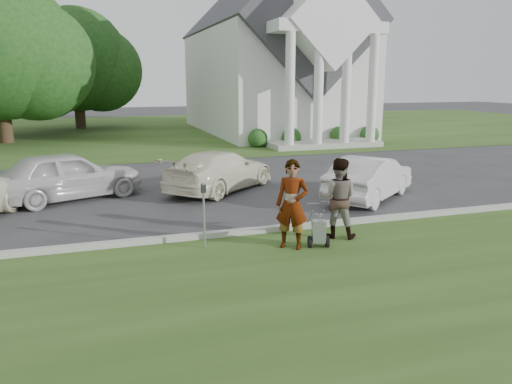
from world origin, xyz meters
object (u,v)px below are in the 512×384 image
tree_back (76,65)px  striping_cart (319,232)px  car_b (67,175)px  car_c (220,170)px  church (273,45)px  car_d (370,178)px  parking_meter_near (204,208)px  person_left (292,205)px  person_right (338,199)px

tree_back → striping_cart: size_ratio=10.08×
striping_cart → car_b: bearing=144.3°
striping_cart → car_c: (-0.64, 6.40, 0.31)m
church → car_c: (-8.16, -17.54, -5.27)m
church → car_b: size_ratio=5.40×
car_c → car_d: size_ratio=1.13×
tree_back → car_c: size_ratio=2.09×
tree_back → car_d: size_ratio=2.37×
church → car_c: church is taller
striping_cart → parking_meter_near: size_ratio=0.65×
tree_back → car_d: (8.94, -27.10, -4.06)m
tree_back → person_left: (4.91, -30.68, -3.75)m
car_c → church: bearing=-66.5°
person_right → car_d: bearing=-100.8°
tree_back → person_right: 31.14m
person_left → person_right: size_ratio=1.05×
striping_cart → parking_meter_near: bearing=178.0°
church → car_c: bearing=-114.9°
person_left → striping_cart: bearing=20.7°
tree_back → person_left: bearing=-80.9°
church → tree_back: 14.77m
church → striping_cart: church is taller
person_left → car_b: size_ratio=0.44×
person_right → car_b: bearing=-14.3°
person_left → parking_meter_near: 1.91m
car_b → tree_back: bearing=-21.4°
church → person_left: church is taller
person_left → car_d: (4.03, 3.58, -0.31)m
striping_cart → church: bearing=87.0°
church → person_left: 25.63m
person_left → tree_back: bearing=133.2°
church → person_right: church is taller
parking_meter_near → car_b: 6.55m
tree_back → car_b: bearing=-89.9°
person_right → car_d: 4.20m
tree_back → car_d: 28.82m
striping_cart → car_c: bearing=110.2°
tree_back → car_c: tree_back is taller
striping_cart → tree_back: bearing=114.6°
church → parking_meter_near: church is taller
car_c → person_left: bearing=139.0°
parking_meter_near → car_c: 5.97m
person_right → parking_meter_near: (-3.12, 0.17, -0.01)m
striping_cart → person_left: person_left is taller
tree_back → parking_meter_near: tree_back is taller
church → car_c: size_ratio=5.24×
car_b → car_d: car_b is taller
church → person_right: 24.88m
person_right → church: bearing=-76.3°
striping_cart → person_right: 1.07m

